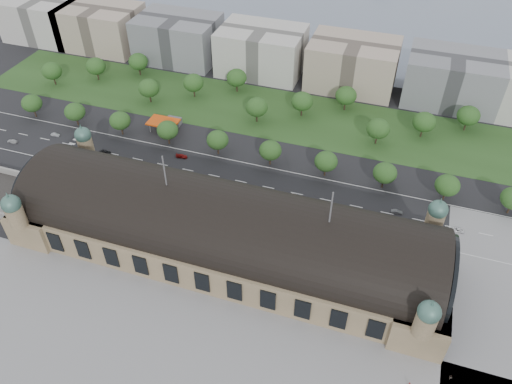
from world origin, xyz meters
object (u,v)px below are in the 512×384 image
(traffic_car_4, at_px, (234,184))
(bus_east, at_px, (349,222))
(parked_car_1, at_px, (88,175))
(parked_car_5, at_px, (181,189))
(parked_car_6, at_px, (162,185))
(bus_west, at_px, (203,189))
(traffic_car_0, at_px, (12,141))
(traffic_car_1, at_px, (55,135))
(traffic_car_6, at_px, (457,230))
(pedestrian_2, at_px, (451,377))
(traffic_car_5, at_px, (397,212))
(petrol_station, at_px, (169,122))
(bus_mid, at_px, (306,202))
(parked_car_4, at_px, (145,188))
(parked_car_3, at_px, (96,177))
(parked_car_2, at_px, (133,185))
(parked_car_0, at_px, (73,165))
(traffic_car_3, at_px, (182,156))
(pedestrian_0, at_px, (409,384))
(traffic_car_2, at_px, (105,152))

(traffic_car_4, xyz_separation_m, bus_east, (48.95, -8.04, 0.87))
(parked_car_1, relative_size, parked_car_5, 1.10)
(parked_car_6, distance_m, bus_west, 17.84)
(traffic_car_0, height_order, traffic_car_1, traffic_car_0)
(traffic_car_6, relative_size, pedestrian_2, 2.40)
(traffic_car_5, distance_m, parked_car_1, 126.70)
(traffic_car_5, bearing_deg, traffic_car_4, 89.62)
(petrol_station, relative_size, parked_car_6, 2.57)
(traffic_car_1, height_order, bus_mid, bus_mid)
(traffic_car_0, bearing_deg, traffic_car_6, 89.55)
(parked_car_1, distance_m, bus_east, 109.13)
(bus_east, bearing_deg, parked_car_1, 87.77)
(traffic_car_5, xyz_separation_m, parked_car_4, (-98.90, -18.16, -0.07))
(traffic_car_0, distance_m, parked_car_5, 87.31)
(parked_car_3, height_order, parked_car_6, parked_car_6)
(traffic_car_6, bearing_deg, traffic_car_1, -97.13)
(parked_car_1, distance_m, parked_car_2, 21.09)
(traffic_car_1, height_order, traffic_car_5, traffic_car_5)
(traffic_car_5, distance_m, bus_east, 20.43)
(parked_car_0, xyz_separation_m, parked_car_5, (50.84, 0.00, -0.05))
(parked_car_4, relative_size, parked_car_6, 0.72)
(parked_car_1, xyz_separation_m, parked_car_4, (26.50, 0.00, -0.14))
(traffic_car_5, relative_size, parked_car_1, 0.77)
(traffic_car_0, bearing_deg, parked_car_6, 83.58)
(traffic_car_0, bearing_deg, traffic_car_5, 90.69)
(parked_car_1, relative_size, bus_west, 0.47)
(petrol_station, distance_m, bus_west, 51.15)
(parked_car_0, relative_size, parked_car_4, 1.18)
(traffic_car_3, distance_m, parked_car_0, 46.44)
(traffic_car_0, xyz_separation_m, traffic_car_3, (78.02, 14.27, -0.06))
(pedestrian_0, bearing_deg, parked_car_1, 146.15)
(parked_car_2, distance_m, pedestrian_2, 134.68)
(parked_car_4, bearing_deg, parked_car_0, -135.04)
(pedestrian_0, relative_size, pedestrian_2, 0.88)
(petrol_station, xyz_separation_m, traffic_car_6, (131.76, -28.93, -2.31))
(parked_car_1, distance_m, bus_mid, 91.78)
(parked_car_0, xyz_separation_m, pedestrian_2, (157.65, -50.21, 0.20))
(traffic_car_2, xyz_separation_m, traffic_car_3, (33.64, 8.07, 0.01))
(traffic_car_4, distance_m, parked_car_5, 21.71)
(petrol_station, height_order, parked_car_3, petrol_station)
(traffic_car_4, xyz_separation_m, pedestrian_2, (87.60, -60.31, 0.23))
(traffic_car_5, height_order, parked_car_2, parked_car_2)
(traffic_car_3, distance_m, traffic_car_5, 93.88)
(petrol_station, xyz_separation_m, bus_mid, (75.08, -33.28, -1.08))
(traffic_car_1, distance_m, traffic_car_5, 156.37)
(parked_car_3, xyz_separation_m, pedestrian_0, (133.13, -52.04, 0.09))
(traffic_car_5, bearing_deg, petrol_station, 72.63)
(traffic_car_6, distance_m, bus_east, 39.95)
(parked_car_0, distance_m, pedestrian_0, 157.13)
(petrol_station, distance_m, parked_car_4, 45.56)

